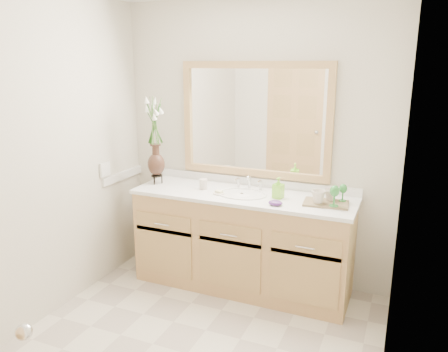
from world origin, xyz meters
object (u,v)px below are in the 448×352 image
at_px(flower_vase, 155,128).
at_px(tumbler, 203,184).
at_px(tray, 326,203).
at_px(soap_bottle, 278,189).

distance_m(flower_vase, tumbler, 0.65).
bearing_deg(flower_vase, tumbler, -0.05).
xyz_separation_m(flower_vase, tray, (1.50, -0.01, -0.49)).
bearing_deg(tray, soap_bottle, 172.86).
bearing_deg(tumbler, flower_vase, 179.95).
relative_size(soap_bottle, tray, 0.46).
bearing_deg(tray, tumbler, 174.15).
xyz_separation_m(flower_vase, soap_bottle, (1.12, 0.00, -0.42)).
bearing_deg(flower_vase, soap_bottle, 0.09).
relative_size(flower_vase, soap_bottle, 4.83).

